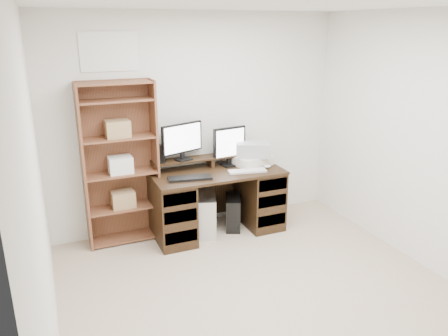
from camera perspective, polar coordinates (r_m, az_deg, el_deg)
room at (r=3.40m, az=7.76°, el=-0.66°), size 3.54×4.04×2.54m
desk at (r=5.12m, az=-0.92°, el=-4.22°), size 1.50×0.70×0.75m
riser_shelf at (r=5.15m, az=-1.81°, el=1.26°), size 1.40×0.22×0.12m
monitor_wide at (r=4.97m, az=-5.50°, el=3.71°), size 0.52×0.21×0.42m
monitor_small at (r=5.14m, az=0.72°, el=3.05°), size 0.42×0.18×0.46m
speaker at (r=4.92m, az=-8.19°, el=1.86°), size 0.11×0.11×0.21m
keyboard_black at (r=4.74m, az=-4.47°, el=-1.32°), size 0.49×0.24×0.03m
keyboard_white at (r=4.97m, az=3.07°, el=-0.40°), size 0.45×0.20×0.02m
mouse at (r=5.13m, az=5.68°, el=0.22°), size 0.11×0.09×0.04m
printer at (r=5.23m, az=3.74°, el=1.02°), size 0.49×0.41×0.11m
basket at (r=5.19m, az=3.77°, el=2.47°), size 0.47×0.41×0.17m
tower_silver at (r=5.14m, az=-2.32°, el=-6.00°), size 0.35×0.51×0.47m
tower_black at (r=5.28m, az=1.21°, el=-5.78°), size 0.31×0.43×0.39m
bookshelf at (r=4.88m, az=-13.44°, el=0.70°), size 0.80×0.30×1.80m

